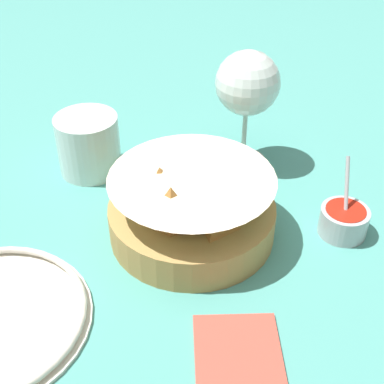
# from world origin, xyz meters

# --- Properties ---
(ground_plane) EXTENTS (4.00, 4.00, 0.00)m
(ground_plane) POSITION_xyz_m (0.00, 0.00, 0.00)
(ground_plane) COLOR teal
(food_basket) EXTENTS (0.21, 0.21, 0.10)m
(food_basket) POSITION_xyz_m (0.02, -0.00, 0.04)
(food_basket) COLOR #B2894C
(food_basket) RESTS_ON ground_plane
(sauce_cup) EXTENTS (0.07, 0.06, 0.10)m
(sauce_cup) POSITION_xyz_m (0.02, -0.19, 0.02)
(sauce_cup) COLOR #B7B7BC
(sauce_cup) RESTS_ON ground_plane
(wine_glass) EXTENTS (0.09, 0.09, 0.18)m
(wine_glass) POSITION_xyz_m (0.19, -0.08, 0.12)
(wine_glass) COLOR silver
(wine_glass) RESTS_ON ground_plane
(beer_mug) EXTENTS (0.13, 0.09, 0.09)m
(beer_mug) POSITION_xyz_m (0.16, 0.15, 0.04)
(beer_mug) COLOR silver
(beer_mug) RESTS_ON ground_plane
(napkin) EXTENTS (0.15, 0.09, 0.01)m
(napkin) POSITION_xyz_m (-0.19, -0.05, 0.00)
(napkin) COLOR #DB4C3D
(napkin) RESTS_ON ground_plane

